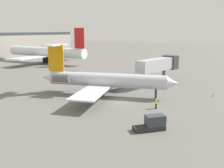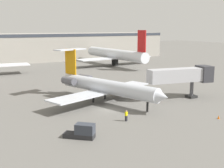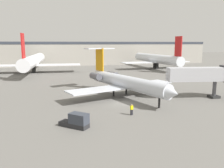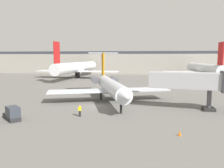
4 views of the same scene
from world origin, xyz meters
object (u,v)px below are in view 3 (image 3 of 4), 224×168
object	(u,v)px
regional_jet	(123,81)
parked_airliner_west_end	(33,61)
jet_bridge	(207,75)
ground_crew_marshaller	(132,109)
baggage_tug_lead	(77,121)
parked_airliner_west_mid	(156,59)

from	to	relation	value
regional_jet	parked_airliner_west_end	xyz separation A→B (m)	(-19.82, 44.11, 1.20)
jet_bridge	ground_crew_marshaller	size ratio (longest dim) A/B	8.12
regional_jet	ground_crew_marshaller	world-z (taller)	regional_jet
parked_airliner_west_end	baggage_tug_lead	bearing A→B (deg)	-81.64
parked_airliner_west_mid	jet_bridge	bearing A→B (deg)	-105.38
ground_crew_marshaller	parked_airliner_west_end	xyz separation A→B (m)	(-17.26, 56.24, 3.44)
jet_bridge	parked_airliner_west_end	xyz separation A→B (m)	(-34.95, 49.73, -0.34)
ground_crew_marshaller	regional_jet	bearing A→B (deg)	78.11
baggage_tug_lead	parked_airliner_west_end	xyz separation A→B (m)	(-8.72, 59.29, 3.46)
baggage_tug_lead	parked_airliner_west_mid	xyz separation A→B (m)	(40.22, 60.37, 3.28)
baggage_tug_lead	parked_airliner_west_end	size ratio (longest dim) A/B	0.10
ground_crew_marshaller	baggage_tug_lead	world-z (taller)	baggage_tug_lead
jet_bridge	parked_airliner_west_end	distance (m)	60.79
jet_bridge	ground_crew_marshaller	world-z (taller)	jet_bridge
regional_jet	parked_airliner_west_mid	distance (m)	53.76
jet_bridge	parked_airliner_west_end	world-z (taller)	parked_airliner_west_end
parked_airliner_west_end	parked_airliner_west_mid	xyz separation A→B (m)	(48.93, 1.07, -0.18)
ground_crew_marshaller	parked_airliner_west_end	world-z (taller)	parked_airliner_west_end
regional_jet	jet_bridge	bearing A→B (deg)	-20.39
parked_airliner_west_end	parked_airliner_west_mid	size ratio (longest dim) A/B	1.13
jet_bridge	parked_airliner_west_mid	bearing A→B (deg)	74.62
parked_airliner_west_end	regional_jet	bearing A→B (deg)	-65.80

